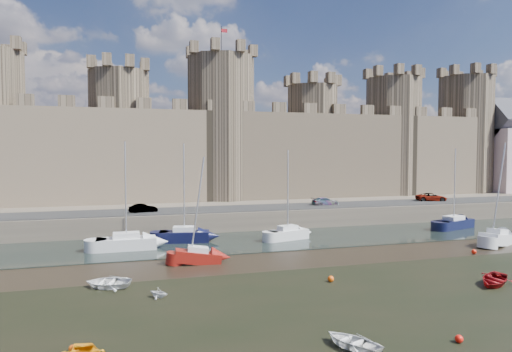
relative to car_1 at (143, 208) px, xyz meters
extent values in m
plane|color=black|center=(11.25, -33.36, -3.07)|extent=(160.00, 160.00, 0.00)
cube|color=black|center=(11.25, -9.36, -3.03)|extent=(160.00, 12.00, 0.08)
cube|color=#4C443A|center=(11.25, 26.64, -1.82)|extent=(160.00, 60.00, 2.50)
cube|color=black|center=(11.25, 0.64, -0.52)|extent=(160.00, 7.00, 0.10)
cube|color=#42382B|center=(11.25, 14.64, 6.43)|extent=(100.00, 9.00, 14.00)
cylinder|color=#42382B|center=(-2.75, 14.64, 9.43)|extent=(9.00, 9.00, 20.00)
cylinder|color=#42382B|center=(13.25, 14.64, 10.93)|extent=(11.00, 11.00, 23.00)
cylinder|color=black|center=(13.25, 14.64, 24.93)|extent=(0.10, 0.10, 5.00)
cube|color=maroon|center=(13.75, 14.64, 26.73)|extent=(1.00, 0.03, 0.60)
cylinder|color=#42382B|center=(29.25, 14.64, 8.93)|extent=(9.00, 9.00, 19.00)
cylinder|color=#42382B|center=(45.25, 14.64, 9.93)|extent=(10.00, 10.00, 21.00)
cylinder|color=#42382B|center=(61.25, 14.64, 10.43)|extent=(10.00, 10.00, 22.00)
cube|color=beige|center=(69.25, 12.64, 5.43)|extent=(8.50, 9.00, 12.00)
cube|color=#38383F|center=(69.25, 12.64, 13.03)|extent=(8.50, 9.05, 9.05)
imported|color=gray|center=(0.00, 0.00, 0.00)|extent=(3.63, 1.78, 1.14)
imported|color=gray|center=(25.47, 0.99, 0.00)|extent=(4.03, 1.77, 1.15)
imported|color=gray|center=(43.58, 1.24, 0.06)|extent=(5.00, 3.35, 1.27)
cube|color=silver|center=(-2.16, -10.17, -2.39)|extent=(5.97, 2.33, 1.21)
cube|color=silver|center=(-2.16, -10.17, -1.50)|extent=(2.65, 1.63, 0.55)
cylinder|color=silver|center=(-2.16, -10.17, 3.19)|extent=(0.14, 0.14, 9.94)
cube|color=black|center=(4.12, -7.82, -2.39)|extent=(5.80, 3.19, 1.20)
cube|color=silver|center=(4.12, -7.82, -1.52)|extent=(2.69, 1.95, 0.54)
cylinder|color=silver|center=(4.12, -7.82, 3.11)|extent=(0.14, 0.14, 9.80)
cube|color=silver|center=(15.73, -9.77, -2.43)|extent=(5.09, 3.01, 1.12)
cube|color=silver|center=(15.73, -9.77, -1.62)|extent=(2.38, 1.79, 0.51)
cylinder|color=silver|center=(15.73, -9.77, 2.72)|extent=(0.14, 0.14, 9.18)
cube|color=black|center=(39.48, -8.72, -2.42)|extent=(6.42, 4.07, 1.14)
cube|color=silver|center=(39.48, -8.72, -1.59)|extent=(3.04, 2.38, 0.52)
cylinder|color=silver|center=(39.48, -8.72, 2.83)|extent=(0.14, 0.14, 9.36)
cube|color=maroon|center=(4.05, -17.76, -2.54)|extent=(4.31, 2.02, 1.06)
cube|color=silver|center=(4.05, -17.76, -1.77)|extent=(1.96, 1.31, 0.48)
cylinder|color=silver|center=(4.05, -17.76, 2.34)|extent=(0.14, 0.14, 8.70)
cube|color=silver|center=(36.78, -18.80, -2.46)|extent=(5.56, 4.00, 1.22)
cube|color=silver|center=(36.78, -18.80, -1.58)|extent=(2.68, 2.24, 0.55)
cylinder|color=silver|center=(36.78, -18.80, 3.14)|extent=(0.14, 0.14, 9.98)
imported|color=silver|center=(8.85, -37.94, -2.75)|extent=(3.43, 3.82, 0.65)
imported|color=silver|center=(-0.15, -26.79, -2.71)|extent=(1.80, 1.75, 0.72)
imported|color=maroon|center=(24.54, -31.01, -2.71)|extent=(4.24, 3.93, 0.71)
imported|color=white|center=(-3.61, -23.36, -2.72)|extent=(4.13, 3.64, 0.71)
sphere|color=#FF550B|center=(13.04, -26.65, -2.82)|extent=(0.50, 0.50, 0.50)
sphere|color=#FF160B|center=(14.59, -38.95, -2.86)|extent=(0.43, 0.43, 0.43)
sphere|color=#FD200B|center=(30.99, -21.78, -2.83)|extent=(0.48, 0.48, 0.48)
sphere|color=#E64E0A|center=(-5.03, -34.37, -2.88)|extent=(0.38, 0.38, 0.38)
camera|label=1|loc=(-2.48, -58.66, 7.06)|focal=32.00mm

